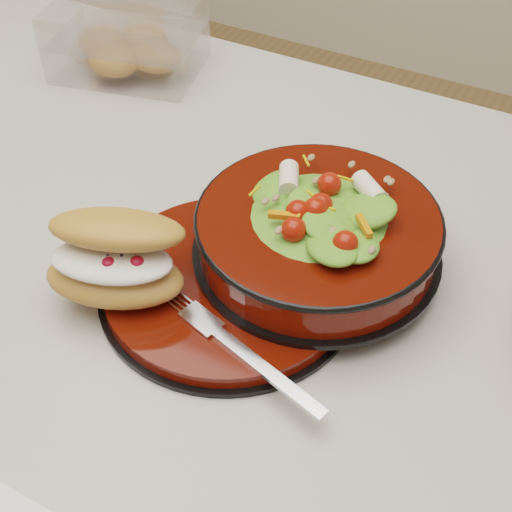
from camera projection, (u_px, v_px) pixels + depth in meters
The scene contains 6 objects.
island_counter at pixel (218, 435), 1.10m from camera, with size 1.24×0.74×0.90m.
dinner_plate at pixel (229, 284), 0.70m from camera, with size 0.26×0.26×0.02m.
salad_bowl at pixel (318, 225), 0.70m from camera, with size 0.25×0.25×0.10m.
croissant at pixel (116, 258), 0.66m from camera, with size 0.15×0.13×0.08m.
fork at pixel (246, 354), 0.63m from camera, with size 0.17×0.06×0.00m.
pastry_box at pixel (128, 40), 1.00m from camera, with size 0.22×0.19×0.09m.
Camera 1 is at (0.33, -0.50, 1.42)m, focal length 50.00 mm.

